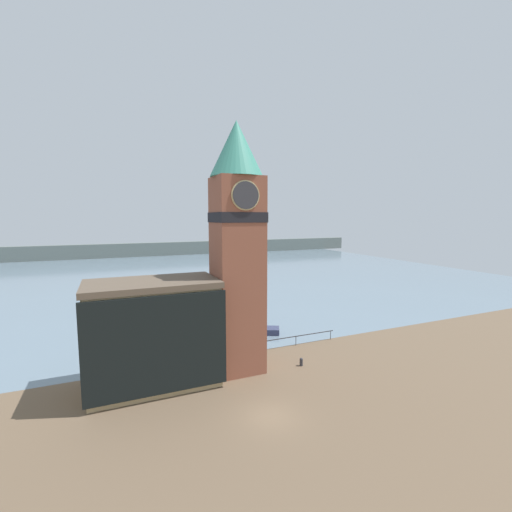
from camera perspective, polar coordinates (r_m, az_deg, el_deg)
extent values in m
plane|color=brown|center=(27.60, 2.33, -25.11)|extent=(160.00, 160.00, 0.00)
cube|color=slate|center=(94.50, -16.79, -2.60)|extent=(160.00, 120.00, 0.00)
cube|color=slate|center=(133.76, -18.78, 1.00)|extent=(180.00, 3.00, 5.00)
cube|color=#333338|center=(39.99, 6.68, -13.15)|extent=(10.03, 0.08, 0.08)
cylinder|color=#333338|center=(38.18, 0.31, -14.92)|extent=(0.07, 0.07, 1.05)
cylinder|color=#333338|center=(40.17, 6.67, -13.86)|extent=(0.07, 0.07, 1.05)
cylinder|color=#333338|center=(42.59, 12.31, -12.77)|extent=(0.07, 0.07, 1.05)
cube|color=brown|center=(31.96, -3.14, -3.29)|extent=(4.21, 4.21, 18.08)
cube|color=black|center=(31.50, -3.20, 6.44)|extent=(4.33, 4.33, 0.90)
cylinder|color=tan|center=(29.54, -1.76, 10.08)|extent=(2.57, 0.12, 2.57)
cylinder|color=#333338|center=(29.46, -1.70, 10.08)|extent=(2.34, 0.12, 2.34)
cylinder|color=tan|center=(32.36, 0.43, 9.76)|extent=(0.12, 2.57, 2.57)
cylinder|color=#333338|center=(32.40, 0.57, 9.76)|extent=(0.12, 2.34, 2.34)
cone|color=teal|center=(32.09, -3.27, 17.43)|extent=(4.84, 4.84, 4.96)
cube|color=tan|center=(31.49, -16.70, -12.60)|extent=(10.51, 5.76, 8.62)
cube|color=brown|center=(30.33, -16.98, -4.42)|extent=(10.91, 6.16, 0.50)
cube|color=black|center=(28.60, -15.98, -14.19)|extent=(11.01, 0.30, 7.93)
cube|color=#333856|center=(43.75, 0.27, -12.31)|extent=(5.63, 3.96, 0.73)
cube|color=navy|center=(43.51, -1.02, -11.16)|extent=(2.68, 2.17, 1.07)
cylinder|color=#2D2D33|center=(35.28, 7.55, -17.19)|extent=(0.30, 0.30, 0.64)
sphere|color=#2D2D33|center=(35.16, 7.55, -16.71)|extent=(0.32, 0.32, 0.32)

